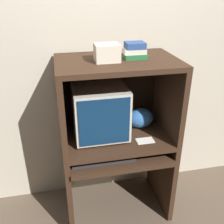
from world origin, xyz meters
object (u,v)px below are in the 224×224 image
Objects in this scene: snack_bag at (141,118)px; book_stack at (135,51)px; keyboard at (103,159)px; mouse at (141,155)px; storage_box at (107,53)px; crt_monitor at (100,111)px.

snack_bag is 1.25× the size of book_stack.
snack_bag is (0.36, 0.24, 0.19)m from keyboard.
storage_box is (-0.23, 0.14, 0.77)m from mouse.
crt_monitor is 0.46m from mouse.
crt_monitor is at bearing 86.28° from keyboard.
crt_monitor is 0.52m from book_stack.
mouse is 0.36× the size of book_stack.
crt_monitor is 0.38m from snack_bag.
snack_bag reaches higher than mouse.
keyboard is 0.29m from mouse.
crt_monitor is 0.46m from storage_box.
book_stack is 0.21m from storage_box.
mouse is at bearing -106.13° from snack_bag.
keyboard is 8.07× the size of mouse.
crt_monitor is 0.86× the size of keyboard.
snack_bag is at bearing 33.03° from keyboard.
book_stack reaches higher than mouse.
snack_bag is at bearing 73.87° from mouse.
storage_box is (0.05, -0.05, 0.46)m from crt_monitor.
book_stack is at bearing -141.83° from snack_bag.
book_stack reaches higher than keyboard.
snack_bag is (0.35, 0.06, -0.13)m from crt_monitor.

